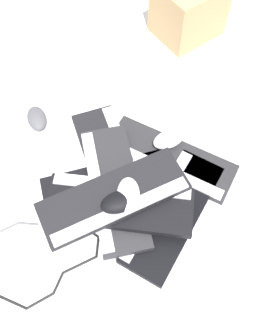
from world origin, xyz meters
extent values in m
plane|color=white|center=(0.00, 0.00, 0.00)|extent=(3.20, 3.20, 0.00)
cube|color=black|center=(0.16, 0.05, 0.01)|extent=(0.29, 0.46, 0.02)
cube|color=silver|center=(0.11, 0.03, 0.03)|extent=(0.18, 0.41, 0.01)
cube|color=#232326|center=(0.01, 0.18, 0.01)|extent=(0.46, 0.30, 0.02)
cube|color=#B2B5BA|center=(0.03, 0.12, 0.03)|extent=(0.40, 0.19, 0.01)
cube|color=black|center=(-0.11, 0.01, 0.01)|extent=(0.46, 0.30, 0.02)
cube|color=silver|center=(-0.09, 0.06, 0.03)|extent=(0.40, 0.18, 0.01)
cube|color=black|center=(-0.05, -0.04, 0.01)|extent=(0.32, 0.46, 0.02)
cube|color=silver|center=(0.00, -0.06, 0.03)|extent=(0.21, 0.40, 0.01)
cube|color=#232326|center=(-0.02, -0.04, 0.04)|extent=(0.46, 0.34, 0.02)
cube|color=#B2B5BA|center=(-0.04, -0.09, 0.06)|extent=(0.39, 0.23, 0.01)
cube|color=black|center=(0.05, -0.08, 0.07)|extent=(0.43, 0.41, 0.02)
cube|color=silver|center=(0.01, -0.04, 0.09)|extent=(0.33, 0.31, 0.01)
cube|color=black|center=(0.03, -0.08, 0.10)|extent=(0.25, 0.46, 0.02)
cube|color=#B2B5BA|center=(0.08, -0.10, 0.12)|extent=(0.14, 0.41, 0.01)
ellipsoid|color=silver|center=(-0.04, 0.20, 0.05)|extent=(0.09, 0.12, 0.04)
ellipsoid|color=#4C4C51|center=(-0.42, -0.08, 0.02)|extent=(0.13, 0.10, 0.04)
ellipsoid|color=silver|center=(0.07, -0.06, 0.14)|extent=(0.13, 0.12, 0.04)
ellipsoid|color=#4C4C51|center=(0.18, 0.02, 0.05)|extent=(0.13, 0.11, 0.04)
ellipsoid|color=black|center=(0.07, -0.09, 0.14)|extent=(0.10, 0.13, 0.04)
cylinder|color=#59595B|center=(-0.11, -0.32, 0.00)|extent=(0.05, 0.05, 0.01)
cylinder|color=#59595B|center=(-0.14, -0.38, 0.00)|extent=(0.02, 0.08, 0.01)
sphere|color=#59595B|center=(-0.09, -0.30, 0.00)|extent=(0.01, 0.01, 0.01)
sphere|color=#59595B|center=(-0.13, -0.34, 0.00)|extent=(0.01, 0.01, 0.01)
cylinder|color=black|center=(-0.07, -0.22, 0.00)|extent=(0.09, 0.06, 0.01)
cylinder|color=black|center=(0.02, -0.19, 0.00)|extent=(0.09, 0.03, 0.01)
cylinder|color=black|center=(0.09, -0.20, 0.00)|extent=(0.05, 0.05, 0.01)
cylinder|color=black|center=(0.10, -0.27, 0.00)|extent=(0.03, 0.11, 0.01)
cylinder|color=black|center=(0.10, -0.35, 0.00)|extent=(0.04, 0.06, 0.01)
cylinder|color=black|center=(0.11, -0.42, 0.00)|extent=(0.02, 0.08, 0.01)
cylinder|color=black|center=(0.05, -0.48, 0.00)|extent=(0.10, 0.06, 0.01)
sphere|color=black|center=(-0.11, -0.25, 0.00)|extent=(0.01, 0.01, 0.01)
sphere|color=black|center=(-0.02, -0.20, 0.00)|extent=(0.01, 0.01, 0.01)
sphere|color=black|center=(0.07, -0.18, 0.00)|extent=(0.01, 0.01, 0.01)
sphere|color=black|center=(0.11, -0.22, 0.00)|extent=(0.01, 0.01, 0.01)
sphere|color=black|center=(0.09, -0.32, 0.00)|extent=(0.01, 0.01, 0.01)
sphere|color=black|center=(0.12, -0.38, 0.00)|extent=(0.01, 0.01, 0.01)
sphere|color=black|center=(0.10, -0.46, 0.00)|extent=(0.01, 0.01, 0.01)
cube|color=tan|center=(-0.41, 0.66, 0.11)|extent=(0.23, 0.26, 0.22)
camera|label=1|loc=(0.42, -0.33, 1.10)|focal=40.00mm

